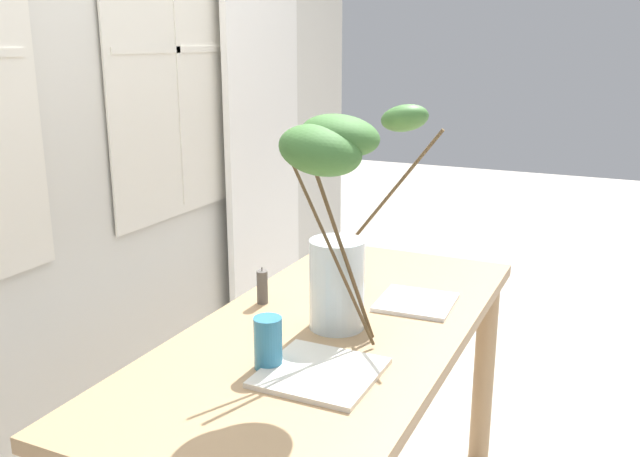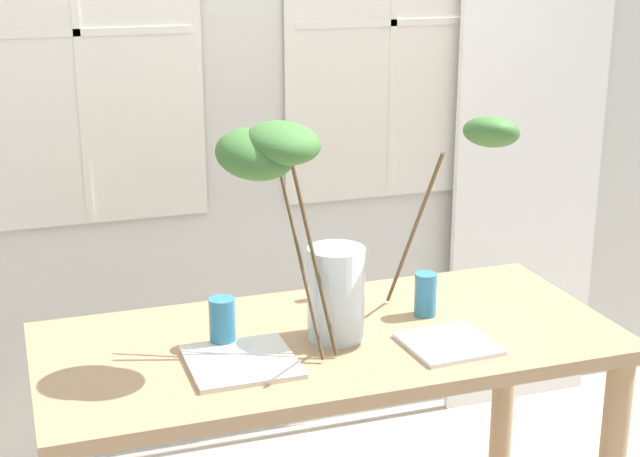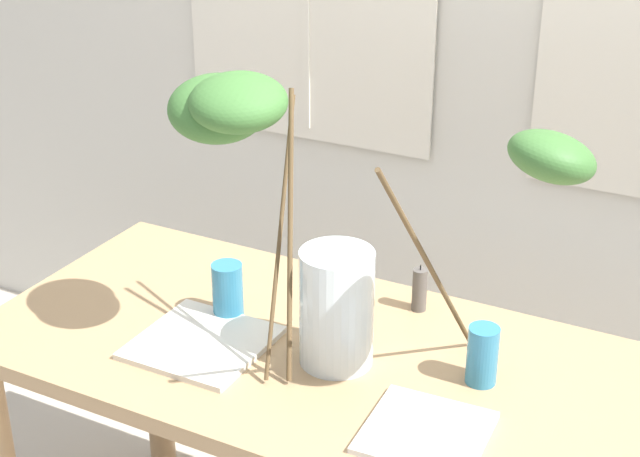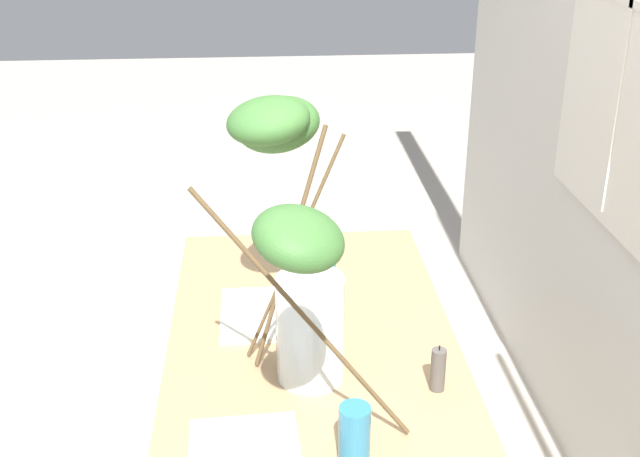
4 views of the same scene
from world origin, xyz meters
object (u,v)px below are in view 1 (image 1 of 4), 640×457
object	(u,v)px
plate_square_left	(320,373)
pillar_candle	(262,287)
dining_table	(330,367)
vase_with_branches	(343,210)
drinking_glass_blue_right	(355,272)
plate_square_right	(416,302)
drinking_glass_blue_left	(268,343)

from	to	relation	value
plate_square_left	pillar_candle	xyz separation A→B (m)	(0.36, 0.36, 0.05)
dining_table	vase_with_branches	xyz separation A→B (m)	(-0.04, -0.05, 0.48)
dining_table	drinking_glass_blue_right	distance (m)	0.36
vase_with_branches	plate_square_left	size ratio (longest dim) A/B	3.16
pillar_candle	plate_square_right	bearing A→B (deg)	-66.05
drinking_glass_blue_right	plate_square_left	bearing A→B (deg)	-165.62
dining_table	vase_with_branches	distance (m)	0.49
vase_with_branches	drinking_glass_blue_left	bearing A→B (deg)	161.20
dining_table	vase_with_branches	size ratio (longest dim) A/B	1.84
plate_square_left	plate_square_right	distance (m)	0.55
drinking_glass_blue_left	plate_square_right	size ratio (longest dim) A/B	0.59
drinking_glass_blue_right	pillar_candle	distance (m)	0.31
drinking_glass_blue_left	plate_square_left	world-z (taller)	drinking_glass_blue_left
vase_with_branches	dining_table	bearing A→B (deg)	54.14
plate_square_right	drinking_glass_blue_left	bearing A→B (deg)	160.36
vase_with_branches	plate_square_right	distance (m)	0.48
pillar_candle	vase_with_branches	bearing A→B (deg)	-110.57
plate_square_right	pillar_candle	size ratio (longest dim) A/B	1.93
dining_table	drinking_glass_blue_left	world-z (taller)	drinking_glass_blue_left
vase_with_branches	drinking_glass_blue_right	size ratio (longest dim) A/B	6.80
drinking_glass_blue_left	drinking_glass_blue_right	bearing A→B (deg)	1.47
drinking_glass_blue_left	plate_square_right	world-z (taller)	drinking_glass_blue_left
drinking_glass_blue_left	dining_table	bearing A→B (deg)	-7.07
dining_table	plate_square_left	distance (m)	0.32
dining_table	drinking_glass_blue_right	bearing A→B (deg)	9.53
drinking_glass_blue_left	drinking_glass_blue_right	size ratio (longest dim) A/B	1.04
vase_with_branches	drinking_glass_blue_right	xyz separation A→B (m)	(0.34, 0.10, -0.29)
drinking_glass_blue_left	pillar_candle	size ratio (longest dim) A/B	1.14
drinking_glass_blue_right	pillar_candle	xyz separation A→B (m)	(-0.22, 0.22, -0.01)
vase_with_branches	plate_square_left	world-z (taller)	vase_with_branches
drinking_glass_blue_right	plate_square_left	size ratio (longest dim) A/B	0.47
vase_with_branches	drinking_glass_blue_left	world-z (taller)	vase_with_branches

